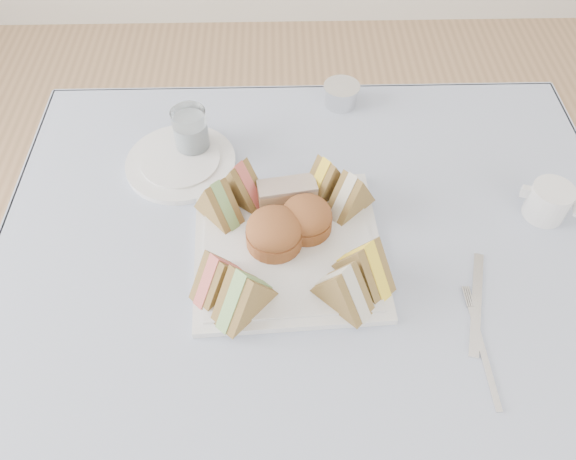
{
  "coord_description": "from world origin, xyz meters",
  "views": [
    {
      "loc": [
        -0.05,
        -0.44,
        1.46
      ],
      "look_at": [
        -0.04,
        0.09,
        0.8
      ],
      "focal_mm": 35.0,
      "sensor_mm": 36.0,
      "label": 1
    }
  ],
  "objects_px": {
    "table": "(310,399)",
    "creamer_jug": "(548,202)",
    "serving_plate": "(288,247)",
    "water_glass": "(191,132)"
  },
  "relations": [
    {
      "from": "table",
      "to": "creamer_jug",
      "type": "distance_m",
      "value": 0.58
    },
    {
      "from": "serving_plate",
      "to": "water_glass",
      "type": "height_order",
      "value": "water_glass"
    },
    {
      "from": "serving_plate",
      "to": "water_glass",
      "type": "distance_m",
      "value": 0.29
    },
    {
      "from": "table",
      "to": "water_glass",
      "type": "bearing_deg",
      "value": 122.81
    },
    {
      "from": "creamer_jug",
      "to": "serving_plate",
      "type": "bearing_deg",
      "value": -152.88
    },
    {
      "from": "table",
      "to": "serving_plate",
      "type": "distance_m",
      "value": 0.4
    },
    {
      "from": "serving_plate",
      "to": "table",
      "type": "bearing_deg",
      "value": -68.8
    },
    {
      "from": "table",
      "to": "serving_plate",
      "type": "height_order",
      "value": "serving_plate"
    },
    {
      "from": "creamer_jug",
      "to": "water_glass",
      "type": "bearing_deg",
      "value": -177.21
    },
    {
      "from": "water_glass",
      "to": "creamer_jug",
      "type": "height_order",
      "value": "water_glass"
    }
  ]
}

